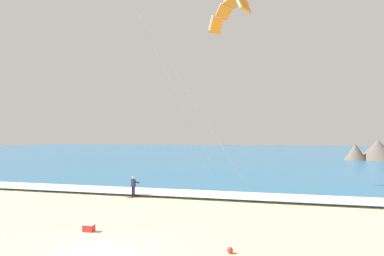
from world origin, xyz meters
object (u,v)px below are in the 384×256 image
(beach_ball, at_px, (230,250))
(cooler_box, at_px, (89,228))
(kite_primary, at_px, (230,9))
(surfboard, at_px, (133,197))
(kitesurfer, at_px, (133,185))

(beach_ball, bearing_deg, cooler_box, 170.01)
(kite_primary, bearing_deg, cooler_box, -111.83)
(surfboard, bearing_deg, kite_primary, 34.36)
(surfboard, bearing_deg, cooler_box, -80.14)
(surfboard, relative_size, kitesurfer, 0.86)
(surfboard, xyz_separation_m, beach_ball, (9.07, -10.36, 0.11))
(kitesurfer, bearing_deg, surfboard, -117.31)
(kitesurfer, relative_size, beach_ball, 6.36)
(surfboard, xyz_separation_m, kite_primary, (7.15, 4.89, 16.31))
(kitesurfer, distance_m, beach_ball, 13.80)
(cooler_box, bearing_deg, beach_ball, -9.99)
(surfboard, xyz_separation_m, cooler_box, (1.57, -9.04, 0.18))
(kite_primary, bearing_deg, beach_ball, -82.82)
(kite_primary, height_order, beach_ball, kite_primary)
(kitesurfer, bearing_deg, kite_primary, 34.31)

